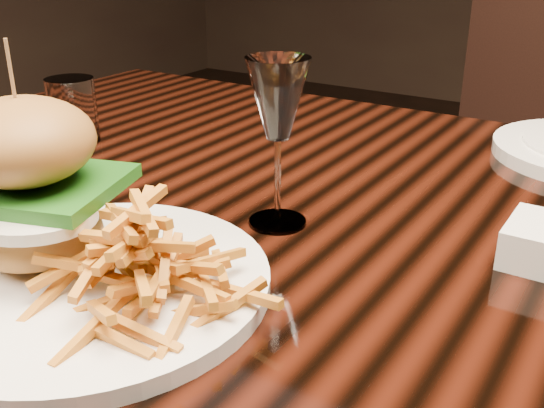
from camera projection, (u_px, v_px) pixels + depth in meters
The scene contains 5 objects.
dining_table at pixel (395, 287), 0.70m from camera, with size 1.60×0.90×0.75m.
burger_plate at pixel (77, 231), 0.52m from camera, with size 0.31×0.31×0.21m.
wine_glass at pixel (278, 105), 0.62m from camera, with size 0.06×0.06×0.17m.
water_tumbler at pixel (73, 110), 0.91m from camera, with size 0.07×0.07×0.09m, color white.
chair_far at pixel (523, 164), 1.46m from camera, with size 0.56×0.56×0.95m.
Camera 1 is at (0.21, -0.58, 1.04)m, focal length 42.00 mm.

